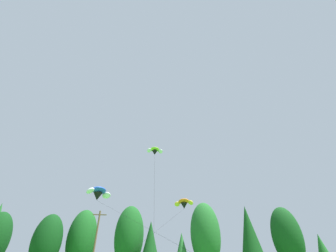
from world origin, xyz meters
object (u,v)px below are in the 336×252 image
(parafoil_kite_mid_lime_white, at_px, (155,151))
(parafoil_kite_far_blue_white, at_px, (98,193))
(utility_pole, at_px, (94,247))
(parafoil_kite_high_orange, at_px, (184,203))

(parafoil_kite_mid_lime_white, relative_size, parafoil_kite_far_blue_white, 0.80)
(parafoil_kite_far_blue_white, bearing_deg, parafoil_kite_mid_lime_white, -39.36)
(parafoil_kite_mid_lime_white, distance_m, parafoil_kite_far_blue_white, 10.46)
(utility_pole, bearing_deg, parafoil_kite_far_blue_white, -85.54)
(utility_pole, xyz_separation_m, parafoil_kite_mid_lime_white, (8.04, -13.11, 10.04))
(utility_pole, bearing_deg, parafoil_kite_mid_lime_white, -58.49)
(parafoil_kite_high_orange, bearing_deg, parafoil_kite_far_blue_white, -167.51)
(utility_pole, height_order, parafoil_kite_mid_lime_white, parafoil_kite_mid_lime_white)
(parafoil_kite_mid_lime_white, bearing_deg, parafoil_kite_high_orange, 59.51)
(utility_pole, relative_size, parafoil_kite_high_orange, 0.66)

